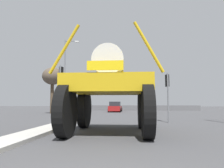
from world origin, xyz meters
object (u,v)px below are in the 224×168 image
(oversize_sprayer, at_px, (110,89))
(traffic_signal_near_right, at_px, (167,86))
(sedan_ahead, at_px, (115,107))
(traffic_signal_near_left, at_px, (61,80))
(streetlight_far_left, at_px, (66,73))
(bare_tree_left, at_px, (53,77))

(oversize_sprayer, relative_size, traffic_signal_near_right, 1.60)
(traffic_signal_near_right, bearing_deg, oversize_sprayer, -124.51)
(sedan_ahead, bearing_deg, traffic_signal_near_right, -162.04)
(oversize_sprayer, height_order, sedan_ahead, oversize_sprayer)
(traffic_signal_near_left, distance_m, streetlight_far_left, 10.97)
(sedan_ahead, distance_m, streetlight_far_left, 9.36)
(traffic_signal_near_left, bearing_deg, sedan_ahead, 80.01)
(sedan_ahead, relative_size, bare_tree_left, 0.71)
(traffic_signal_near_left, bearing_deg, oversize_sprayer, -51.19)
(traffic_signal_near_left, bearing_deg, bare_tree_left, 114.06)
(sedan_ahead, relative_size, traffic_signal_near_left, 1.01)
(sedan_ahead, bearing_deg, traffic_signal_near_left, 171.41)
(streetlight_far_left, bearing_deg, traffic_signal_near_left, -74.04)
(traffic_signal_near_left, height_order, traffic_signal_near_right, traffic_signal_near_left)
(traffic_signal_near_right, bearing_deg, sedan_ahead, 106.57)
(traffic_signal_near_left, xyz_separation_m, traffic_signal_near_right, (7.68, 0.01, -0.50))
(streetlight_far_left, bearing_deg, traffic_signal_near_right, -44.17)
(oversize_sprayer, bearing_deg, traffic_signal_near_left, 38.58)
(traffic_signal_near_left, bearing_deg, streetlight_far_left, 105.96)
(traffic_signal_near_right, bearing_deg, bare_tree_left, 139.64)
(oversize_sprayer, bearing_deg, sedan_ahead, 3.20)
(oversize_sprayer, xyz_separation_m, traffic_signal_near_right, (3.54, 5.16, 0.51))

